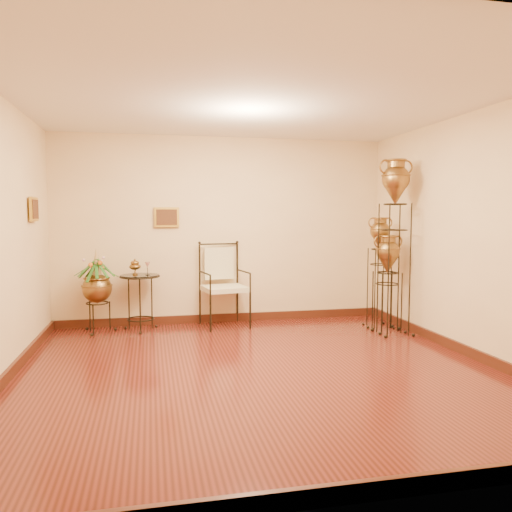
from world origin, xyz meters
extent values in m
plane|color=maroon|center=(0.00, 0.00, 0.00)|extent=(5.00, 5.00, 0.00)
cube|color=#451C10|center=(0.00, 2.48, 0.06)|extent=(5.00, 0.04, 0.12)
cube|color=#451C10|center=(0.00, -2.48, 0.06)|extent=(5.00, 0.04, 0.12)
cube|color=#451C10|center=(-2.48, 0.00, 0.06)|extent=(0.04, 5.00, 0.12)
cube|color=#451C10|center=(2.48, 0.00, 0.06)|extent=(0.04, 5.00, 0.12)
cube|color=gold|center=(-0.85, 2.46, 1.60)|extent=(0.36, 0.03, 0.29)
cube|color=gold|center=(-2.46, 1.45, 1.70)|extent=(0.03, 0.36, 0.29)
cube|color=beige|center=(-0.04, 2.15, 0.56)|extent=(0.68, 0.64, 0.07)
cube|color=beige|center=(-0.04, 2.15, 0.91)|extent=(0.46, 0.11, 0.48)
cylinder|color=black|center=(-1.24, 2.15, 0.78)|extent=(0.54, 0.54, 0.02)
camera|label=1|loc=(-1.09, -5.01, 1.62)|focal=35.00mm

